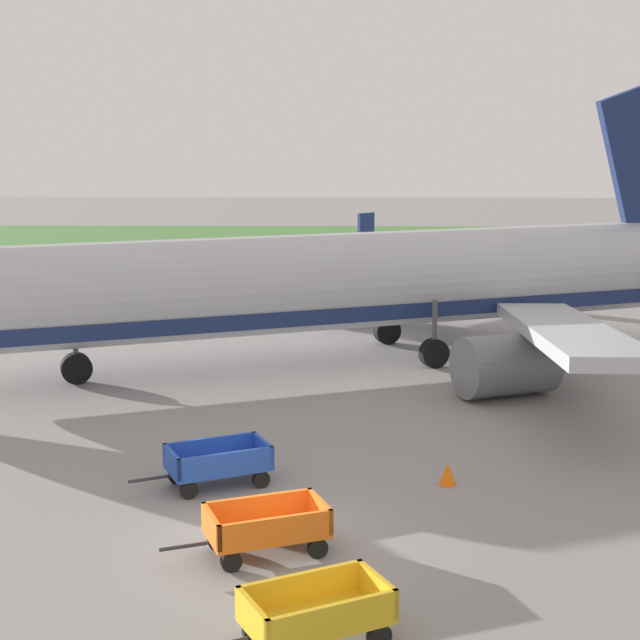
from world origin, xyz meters
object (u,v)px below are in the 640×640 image
at_px(airplane, 376,282).
at_px(baggage_cart_second_in_row, 266,527).
at_px(baggage_cart_nearest, 316,613).
at_px(baggage_cart_third_in_row, 218,463).
at_px(traffic_cone_near_plane, 448,474).

distance_m(airplane, baggage_cart_second_in_row, 18.58).
xyz_separation_m(baggage_cart_nearest, baggage_cart_third_in_row, (-2.70, 7.72, 0.00)).
bearing_deg(baggage_cart_third_in_row, traffic_cone_near_plane, 2.08).
distance_m(baggage_cart_nearest, baggage_cart_third_in_row, 8.18).
bearing_deg(baggage_cart_second_in_row, baggage_cart_nearest, -72.67).
bearing_deg(traffic_cone_near_plane, airplane, 95.66).
bearing_deg(baggage_cart_third_in_row, airplane, 72.60).
xyz_separation_m(airplane, baggage_cart_third_in_row, (-4.44, -14.17, -2.45)).
relative_size(airplane, baggage_cart_second_in_row, 10.15).
bearing_deg(baggage_cart_third_in_row, baggage_cart_nearest, -70.75).
bearing_deg(traffic_cone_near_plane, baggage_cart_second_in_row, -135.45).
relative_size(baggage_cart_second_in_row, traffic_cone_near_plane, 6.15).
distance_m(baggage_cart_second_in_row, baggage_cart_third_in_row, 4.29).
relative_size(airplane, traffic_cone_near_plane, 62.42).
distance_m(airplane, baggage_cart_third_in_row, 15.05).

